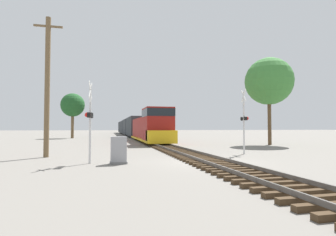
% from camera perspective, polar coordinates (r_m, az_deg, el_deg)
% --- Properties ---
extents(ground_plane, '(400.00, 400.00, 0.00)m').
position_cam_1_polar(ground_plane, '(15.04, 8.39, -9.45)').
color(ground_plane, slate).
extents(rail_track_bed, '(2.60, 160.00, 0.31)m').
position_cam_1_polar(rail_track_bed, '(15.03, 8.39, -8.93)').
color(rail_track_bed, '#42301E').
rests_on(rail_track_bed, ground).
extents(freight_train, '(3.05, 80.59, 4.14)m').
position_cam_1_polar(freight_train, '(66.72, -8.28, -2.02)').
color(freight_train, maroon).
rests_on(freight_train, ground).
extents(crossing_signal_near, '(0.40, 1.01, 4.43)m').
position_cam_1_polar(crossing_signal_near, '(14.78, -16.70, 0.23)').
color(crossing_signal_near, silver).
rests_on(crossing_signal_near, ground).
extents(crossing_signal_far, '(0.46, 1.01, 4.74)m').
position_cam_1_polar(crossing_signal_far, '(19.96, 16.24, -0.20)').
color(crossing_signal_far, silver).
rests_on(crossing_signal_far, ground).
extents(relay_cabinet, '(0.92, 0.52, 1.45)m').
position_cam_1_polar(relay_cabinet, '(14.29, -10.71, -6.95)').
color(relay_cabinet, slate).
rests_on(relay_cabinet, ground).
extents(utility_pole, '(1.80, 0.33, 9.25)m').
position_cam_1_polar(utility_pole, '(19.08, -24.80, 6.53)').
color(utility_pole, brown).
rests_on(utility_pole, ground).
extents(tree_far_right, '(5.35, 5.35, 9.89)m').
position_cam_1_polar(tree_far_right, '(32.16, 21.11, 7.44)').
color(tree_far_right, brown).
rests_on(tree_far_right, ground).
extents(tree_mid_background, '(4.32, 4.32, 8.31)m').
position_cam_1_polar(tree_mid_background, '(51.60, -20.03, 2.61)').
color(tree_mid_background, brown).
rests_on(tree_mid_background, ground).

